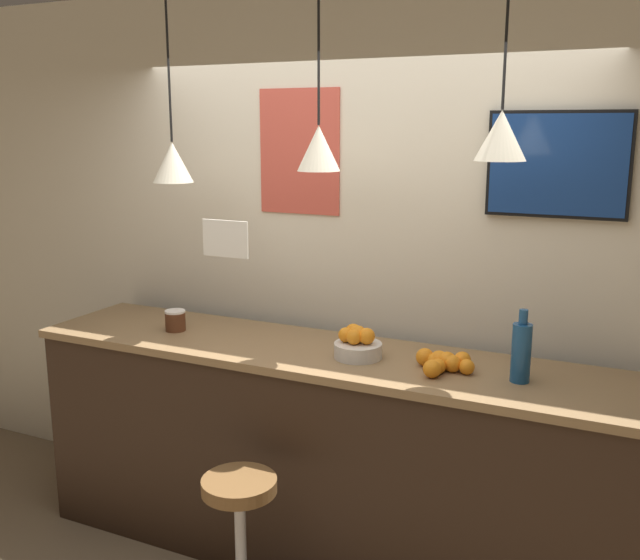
{
  "coord_description": "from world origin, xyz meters",
  "views": [
    {
      "loc": [
        1.42,
        -2.38,
        2.18
      ],
      "look_at": [
        0.0,
        0.6,
        1.46
      ],
      "focal_mm": 40.0,
      "sensor_mm": 36.0,
      "label": 1
    }
  ],
  "objects_px": {
    "juice_bottle": "(521,351)",
    "spread_jar": "(175,320)",
    "fruit_bowl": "(357,344)",
    "bar_stool": "(241,538)",
    "mounted_tv": "(558,165)"
  },
  "relations": [
    {
      "from": "juice_bottle",
      "to": "spread_jar",
      "type": "relative_size",
      "value": 2.88
    },
    {
      "from": "bar_stool",
      "to": "mounted_tv",
      "type": "height_order",
      "value": "mounted_tv"
    },
    {
      "from": "bar_stool",
      "to": "mounted_tv",
      "type": "relative_size",
      "value": 1.1
    },
    {
      "from": "juice_bottle",
      "to": "spread_jar",
      "type": "bearing_deg",
      "value": 180.0
    },
    {
      "from": "fruit_bowl",
      "to": "juice_bottle",
      "type": "height_order",
      "value": "juice_bottle"
    },
    {
      "from": "bar_stool",
      "to": "fruit_bowl",
      "type": "relative_size",
      "value": 3.05
    },
    {
      "from": "bar_stool",
      "to": "spread_jar",
      "type": "distance_m",
      "value": 1.2
    },
    {
      "from": "juice_bottle",
      "to": "fruit_bowl",
      "type": "bearing_deg",
      "value": 179.89
    },
    {
      "from": "fruit_bowl",
      "to": "spread_jar",
      "type": "xyz_separation_m",
      "value": [
        -1.04,
        -0.0,
        -0.01
      ]
    },
    {
      "from": "bar_stool",
      "to": "fruit_bowl",
      "type": "height_order",
      "value": "fruit_bowl"
    },
    {
      "from": "fruit_bowl",
      "to": "juice_bottle",
      "type": "bearing_deg",
      "value": -0.11
    },
    {
      "from": "juice_bottle",
      "to": "mounted_tv",
      "type": "height_order",
      "value": "mounted_tv"
    },
    {
      "from": "bar_stool",
      "to": "spread_jar",
      "type": "bearing_deg",
      "value": 142.06
    },
    {
      "from": "bar_stool",
      "to": "spread_jar",
      "type": "relative_size",
      "value": 6.25
    },
    {
      "from": "juice_bottle",
      "to": "spread_jar",
      "type": "xyz_separation_m",
      "value": [
        -1.79,
        0.0,
        -0.08
      ]
    }
  ]
}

